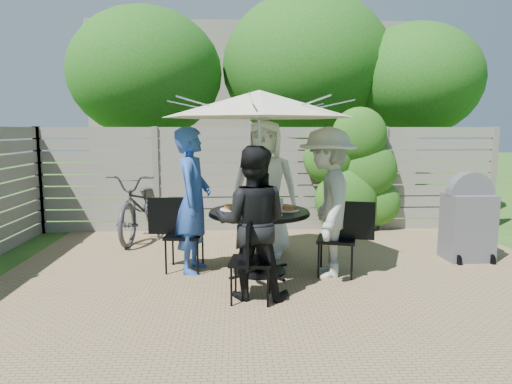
{
  "coord_description": "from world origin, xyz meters",
  "views": [
    {
      "loc": [
        -0.61,
        -4.96,
        1.8
      ],
      "look_at": [
        -0.36,
        0.78,
        1.01
      ],
      "focal_mm": 32.0,
      "sensor_mm": 36.0,
      "label": 1
    }
  ],
  "objects_px": {
    "person_back": "(265,189)",
    "glass_back": "(253,201)",
    "chair_back": "(265,235)",
    "person_left": "(193,201)",
    "person_right": "(327,203)",
    "plate_back": "(262,204)",
    "bbq_grill": "(468,221)",
    "glass_left": "(237,206)",
    "person_front": "(252,223)",
    "bicycle": "(142,205)",
    "syrup_jug": "(255,203)",
    "plate_right": "(288,209)",
    "coffee_cup": "(269,203)",
    "plate_front": "(256,214)",
    "plate_left": "(230,208)",
    "chair_right": "(337,254)",
    "plate_extra": "(272,213)",
    "glass_right": "(281,204)",
    "chair_front": "(251,277)",
    "glass_front": "(266,209)",
    "chair_left": "(184,249)",
    "umbrella": "(259,104)",
    "patio_table": "(259,230)"
  },
  "relations": [
    {
      "from": "plate_front",
      "to": "plate_left",
      "type": "bearing_deg",
      "value": 126.91
    },
    {
      "from": "chair_back",
      "to": "chair_front",
      "type": "bearing_deg",
      "value": -0.19
    },
    {
      "from": "patio_table",
      "to": "chair_front",
      "type": "distance_m",
      "value": 1.01
    },
    {
      "from": "person_left",
      "to": "plate_extra",
      "type": "xyz_separation_m",
      "value": [
        0.96,
        -0.44,
        -0.09
      ]
    },
    {
      "from": "person_front",
      "to": "plate_back",
      "type": "bearing_deg",
      "value": -90.0
    },
    {
      "from": "plate_right",
      "to": "glass_front",
      "type": "height_order",
      "value": "glass_front"
    },
    {
      "from": "plate_left",
      "to": "syrup_jug",
      "type": "relative_size",
      "value": 1.62
    },
    {
      "from": "coffee_cup",
      "to": "plate_front",
      "type": "bearing_deg",
      "value": -107.88
    },
    {
      "from": "person_back",
      "to": "plate_back",
      "type": "xyz_separation_m",
      "value": [
        -0.07,
        -0.47,
        -0.14
      ]
    },
    {
      "from": "person_right",
      "to": "bicycle",
      "type": "relative_size",
      "value": 0.87
    },
    {
      "from": "person_back",
      "to": "glass_back",
      "type": "bearing_deg",
      "value": -100.42
    },
    {
      "from": "person_left",
      "to": "glass_left",
      "type": "height_order",
      "value": "person_left"
    },
    {
      "from": "plate_right",
      "to": "syrup_jug",
      "type": "xyz_separation_m",
      "value": [
        -0.41,
        0.11,
        0.06
      ]
    },
    {
      "from": "plate_extra",
      "to": "syrup_jug",
      "type": "height_order",
      "value": "syrup_jug"
    },
    {
      "from": "chair_left",
      "to": "glass_right",
      "type": "distance_m",
      "value": 1.36
    },
    {
      "from": "plate_left",
      "to": "glass_left",
      "type": "distance_m",
      "value": 0.15
    },
    {
      "from": "chair_right",
      "to": "chair_left",
      "type": "bearing_deg",
      "value": 7.11
    },
    {
      "from": "person_back",
      "to": "glass_left",
      "type": "xyz_separation_m",
      "value": [
        -0.39,
        -0.89,
        -0.09
      ]
    },
    {
      "from": "chair_front",
      "to": "plate_left",
      "type": "relative_size",
      "value": 3.42
    },
    {
      "from": "plate_back",
      "to": "plate_extra",
      "type": "relative_size",
      "value": 1.08
    },
    {
      "from": "umbrella",
      "to": "plate_extra",
      "type": "height_order",
      "value": "umbrella"
    },
    {
      "from": "plate_back",
      "to": "bbq_grill",
      "type": "distance_m",
      "value": 2.85
    },
    {
      "from": "umbrella",
      "to": "glass_front",
      "type": "distance_m",
      "value": 1.26
    },
    {
      "from": "patio_table",
      "to": "person_back",
      "type": "xyz_separation_m",
      "value": [
        0.12,
        0.82,
        0.41
      ]
    },
    {
      "from": "plate_right",
      "to": "glass_right",
      "type": "bearing_deg",
      "value": 125.65
    },
    {
      "from": "plate_left",
      "to": "plate_right",
      "type": "distance_m",
      "value": 0.72
    },
    {
      "from": "chair_back",
      "to": "glass_left",
      "type": "height_order",
      "value": "glass_left"
    },
    {
      "from": "person_front",
      "to": "person_right",
      "type": "height_order",
      "value": "person_right"
    },
    {
      "from": "bicycle",
      "to": "glass_back",
      "type": "bearing_deg",
      "value": -38.9
    },
    {
      "from": "plate_right",
      "to": "bicycle",
      "type": "relative_size",
      "value": 0.12
    },
    {
      "from": "person_left",
      "to": "chair_front",
      "type": "height_order",
      "value": "person_left"
    },
    {
      "from": "umbrella",
      "to": "coffee_cup",
      "type": "bearing_deg",
      "value": 57.46
    },
    {
      "from": "plate_right",
      "to": "glass_back",
      "type": "xyz_separation_m",
      "value": [
        -0.42,
        0.32,
        0.05
      ]
    },
    {
      "from": "chair_back",
      "to": "person_left",
      "type": "relative_size",
      "value": 0.49
    },
    {
      "from": "chair_right",
      "to": "chair_back",
      "type": "bearing_deg",
      "value": -37.9
    },
    {
      "from": "syrup_jug",
      "to": "person_right",
      "type": "bearing_deg",
      "value": -11.31
    },
    {
      "from": "person_front",
      "to": "bicycle",
      "type": "bearing_deg",
      "value": -50.48
    },
    {
      "from": "glass_left",
      "to": "bicycle",
      "type": "height_order",
      "value": "bicycle"
    },
    {
      "from": "chair_back",
      "to": "person_right",
      "type": "distance_m",
      "value": 1.43
    },
    {
      "from": "chair_back",
      "to": "glass_left",
      "type": "bearing_deg",
      "value": -13.84
    },
    {
      "from": "glass_back",
      "to": "coffee_cup",
      "type": "xyz_separation_m",
      "value": [
        0.2,
        -0.07,
        -0.01
      ]
    },
    {
      "from": "glass_back",
      "to": "coffee_cup",
      "type": "bearing_deg",
      "value": -19.04
    },
    {
      "from": "umbrella",
      "to": "plate_extra",
      "type": "xyz_separation_m",
      "value": [
        0.14,
        -0.32,
        -1.27
      ]
    },
    {
      "from": "plate_front",
      "to": "syrup_jug",
      "type": "distance_m",
      "value": 0.42
    },
    {
      "from": "person_front",
      "to": "bicycle",
      "type": "height_order",
      "value": "person_front"
    },
    {
      "from": "plate_right",
      "to": "bbq_grill",
      "type": "xyz_separation_m",
      "value": [
        2.53,
        0.5,
        -0.27
      ]
    },
    {
      "from": "person_left",
      "to": "bicycle",
      "type": "relative_size",
      "value": 0.87
    },
    {
      "from": "person_right",
      "to": "glass_back",
      "type": "height_order",
      "value": "person_right"
    },
    {
      "from": "glass_back",
      "to": "glass_left",
      "type": "bearing_deg",
      "value": -121.09
    },
    {
      "from": "person_left",
      "to": "bicycle",
      "type": "bearing_deg",
      "value": 36.55
    }
  ]
}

